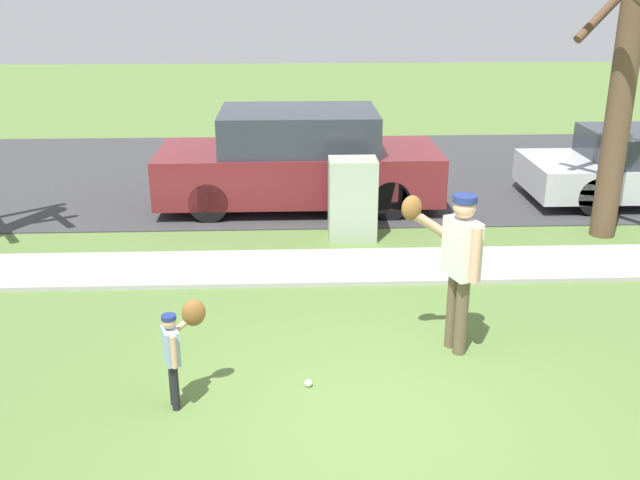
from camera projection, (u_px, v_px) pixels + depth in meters
ground_plane at (345, 271)px, 9.73m from camera, size 48.00×48.00×0.00m
sidewalk_strip at (344, 267)px, 9.82m from camera, size 36.00×1.20×0.06m
road_surface at (326, 173)px, 14.51m from camera, size 36.00×6.80×0.02m
person_adult at (457, 256)px, 7.35m from camera, size 0.82×0.58×1.71m
person_child at (179, 340)px, 6.54m from camera, size 0.41×0.47×0.98m
baseball at (308, 383)px, 7.01m from camera, size 0.07×0.07×0.07m
utility_cabinet at (352, 199)px, 10.75m from camera, size 0.70×0.52×1.23m
street_tree_near at (625, 76)px, 10.26m from camera, size 1.84×1.88×4.46m
parked_suv_maroon at (299, 161)px, 12.24m from camera, size 4.70×1.90×1.63m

